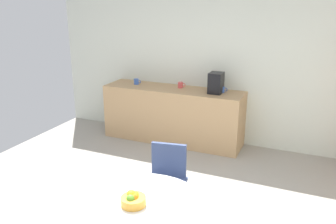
% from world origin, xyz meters
% --- Properties ---
extents(wall_back, '(6.00, 0.10, 2.60)m').
position_xyz_m(wall_back, '(0.00, 3.00, 1.30)').
color(wall_back, silver).
rests_on(wall_back, ground_plane).
extents(counter_block, '(2.30, 0.60, 0.90)m').
position_xyz_m(counter_block, '(-0.75, 2.65, 0.45)').
color(counter_block, tan).
rests_on(counter_block, ground_plane).
extents(round_table, '(1.13, 1.13, 0.74)m').
position_xyz_m(round_table, '(0.21, -0.37, 0.61)').
color(round_table, silver).
rests_on(round_table, ground_plane).
extents(chair_navy, '(0.49, 0.49, 0.83)m').
position_xyz_m(chair_navy, '(0.04, 0.60, 0.52)').
color(chair_navy, silver).
rests_on(chair_navy, ground_plane).
extents(fruit_bowl, '(0.20, 0.20, 0.13)m').
position_xyz_m(fruit_bowl, '(0.17, -0.35, 0.79)').
color(fruit_bowl, gold).
rests_on(fruit_bowl, round_table).
extents(mug_white, '(0.13, 0.08, 0.09)m').
position_xyz_m(mug_white, '(-0.65, 2.74, 0.95)').
color(mug_white, '#D84C4C').
rests_on(mug_white, counter_block).
extents(mug_green, '(0.13, 0.08, 0.09)m').
position_xyz_m(mug_green, '(0.05, 2.72, 0.95)').
color(mug_green, '#3F66BF').
rests_on(mug_green, counter_block).
extents(mug_red, '(0.13, 0.08, 0.09)m').
position_xyz_m(mug_red, '(-1.43, 2.67, 0.95)').
color(mug_red, '#3F66BF').
rests_on(mug_red, counter_block).
extents(coffee_maker, '(0.20, 0.24, 0.32)m').
position_xyz_m(coffee_maker, '(-0.04, 2.65, 1.06)').
color(coffee_maker, black).
rests_on(coffee_maker, counter_block).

